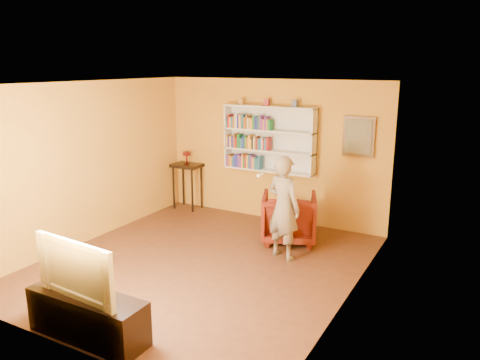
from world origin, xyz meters
name	(u,v)px	position (x,y,z in m)	size (l,w,h in m)	color
room_shell	(200,200)	(0.00, 0.00, 1.02)	(5.30, 5.80, 2.88)	#472716
bookshelf	(270,139)	(0.00, 2.41, 1.59)	(1.80, 0.29, 1.23)	silver
books_row_lower	(245,161)	(-0.49, 2.30, 1.13)	(0.73, 0.19, 0.27)	#622B81
books_row_middle	(249,142)	(-0.41, 2.30, 1.51)	(0.90, 0.19, 0.27)	orange
books_row_upper	(249,122)	(-0.40, 2.30, 1.89)	(0.93, 0.19, 0.27)	#215A79
ornament_left	(241,101)	(-0.59, 2.35, 2.27)	(0.08, 0.08, 0.12)	#A87930
ornament_centre	(267,102)	(-0.06, 2.35, 2.28)	(0.09, 0.09, 0.13)	#9B333D
ornament_right	(295,104)	(0.50, 2.35, 2.28)	(0.09, 0.09, 0.12)	#49537A
framed_painting	(359,137)	(1.65, 2.46, 1.75)	(0.55, 0.05, 0.70)	#543A18
console_table	(187,172)	(-1.82, 2.25, 0.79)	(0.58, 0.44, 0.95)	black
ruby_lustre	(187,155)	(-1.82, 2.25, 1.15)	(0.17, 0.17, 0.27)	maroon
armchair	(289,217)	(0.78, 1.54, 0.42)	(0.89, 0.92, 0.84)	#4B0B05
person	(284,208)	(0.98, 0.83, 0.82)	(0.60, 0.39, 1.63)	#6C5F4F
game_remote	(260,175)	(0.68, 0.61, 1.35)	(0.04, 0.15, 0.04)	white
tv_cabinet	(88,316)	(-0.01, -2.25, 0.26)	(1.45, 0.43, 0.52)	black
television	(83,267)	(-0.01, -2.25, 0.85)	(1.15, 0.15, 0.66)	black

